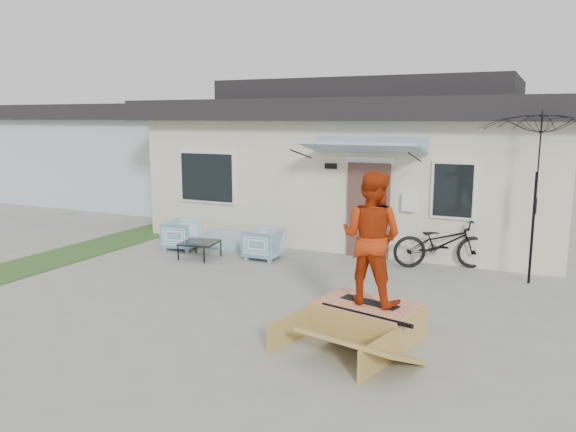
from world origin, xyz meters
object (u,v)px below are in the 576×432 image
at_px(bicycle, 442,238).
at_px(skateboard, 370,301).
at_px(loveseat, 237,235).
at_px(coffee_table, 200,250).
at_px(skate_ramp, 368,319).
at_px(patio_umbrella, 535,191).
at_px(skater, 371,235).
at_px(armchair_right, 263,242).
at_px(armchair_left, 182,233).

relative_size(bicycle, skateboard, 2.26).
xyz_separation_m(loveseat, coffee_table, (-0.23, -1.21, -0.14)).
height_order(loveseat, skate_ramp, loveseat).
relative_size(bicycle, patio_umbrella, 0.76).
xyz_separation_m(skateboard, skater, (0.00, 0.00, 0.97)).
distance_m(armchair_right, coffee_table, 1.42).
bearing_deg(coffee_table, skate_ramp, -29.95).
height_order(bicycle, skate_ramp, bicycle).
height_order(coffee_table, bicycle, bicycle).
height_order(armchair_right, bicycle, bicycle).
bearing_deg(armchair_right, skateboard, 46.19).
xyz_separation_m(armchair_left, coffee_table, (0.88, -0.56, -0.19)).
bearing_deg(loveseat, patio_umbrella, 174.62).
distance_m(skate_ramp, skateboard, 0.26).
bearing_deg(skater, patio_umbrella, -110.01).
bearing_deg(skateboard, coffee_table, 164.92).
bearing_deg(skateboard, skater, 104.40).
bearing_deg(loveseat, skater, 135.08).
bearing_deg(skater, skateboard, 97.89).
relative_size(armchair_left, skateboard, 0.87).
height_order(armchair_left, skate_ramp, armchair_left).
relative_size(armchair_left, coffee_table, 1.01).
distance_m(coffee_table, skateboard, 5.41).
xyz_separation_m(loveseat, skater, (4.47, -3.87, 1.13)).
xyz_separation_m(armchair_left, patio_umbrella, (7.55, 0.50, 1.37)).
relative_size(coffee_table, skate_ramp, 0.41).
height_order(patio_umbrella, skate_ramp, patio_umbrella).
bearing_deg(patio_umbrella, coffee_table, -170.98).
distance_m(bicycle, skate_ramp, 4.21).
height_order(patio_umbrella, skateboard, patio_umbrella).
distance_m(armchair_right, bicycle, 3.79).
bearing_deg(bicycle, coffee_table, 82.61).
bearing_deg(patio_umbrella, skate_ramp, -117.75).
bearing_deg(skateboard, loveseat, 153.53).
relative_size(skateboard, skater, 0.47).
xyz_separation_m(coffee_table, skater, (4.70, -2.66, 1.27)).
bearing_deg(skate_ramp, armchair_right, 149.21).
bearing_deg(skater, armchair_right, -35.45).
bearing_deg(skateboard, bicycle, 100.85).
bearing_deg(coffee_table, armchair_right, 23.66).
xyz_separation_m(armchair_right, skateboard, (3.42, -3.22, 0.11)).
xyz_separation_m(armchair_right, skater, (3.42, -3.22, 1.08)).
bearing_deg(loveseat, skateboard, 135.08).
xyz_separation_m(skate_ramp, skater, (0.01, 0.05, 1.22)).
xyz_separation_m(loveseat, bicycle, (4.73, 0.27, 0.31)).
bearing_deg(coffee_table, bicycle, 16.63).
relative_size(armchair_left, skater, 0.41).
relative_size(coffee_table, skater, 0.40).
height_order(armchair_left, skateboard, armchair_left).
bearing_deg(bicycle, skate_ramp, 152.32).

